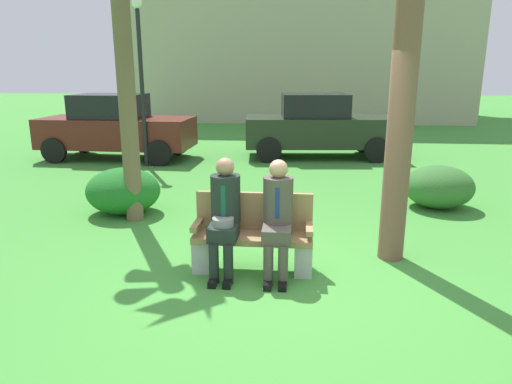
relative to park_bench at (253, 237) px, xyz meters
name	(u,v)px	position (x,y,z in m)	size (l,w,h in m)	color
ground_plane	(280,282)	(0.34, -0.33, -0.40)	(80.00, 80.00, 0.00)	#3F8C35
park_bench	(253,237)	(0.00, 0.00, 0.00)	(1.38, 0.44, 0.90)	#99754C
seated_man_left	(225,211)	(-0.31, -0.12, 0.35)	(0.34, 0.72, 1.34)	#1E2823
seated_man_right	(278,213)	(0.29, -0.12, 0.34)	(0.34, 0.72, 1.33)	#4C473D
shrub_near_bench	(123,191)	(-2.34, 2.01, -0.02)	(1.20, 1.10, 0.75)	#1D6A21
shrub_mid_lawn	(439,187)	(2.89, 2.83, -0.03)	(1.16, 1.06, 0.72)	#346A2D
parked_car_near	(116,127)	(-4.29, 6.64, 0.44)	(3.95, 1.81, 1.68)	#591E19
parked_car_far	(318,126)	(1.00, 7.38, 0.44)	(4.03, 2.00, 1.68)	#232D1E
street_lamp	(141,67)	(-3.22, 5.78, 1.95)	(0.24, 0.24, 3.86)	black
building_backdrop	(301,21)	(0.42, 19.23, 4.18)	(15.69, 8.51, 9.12)	#AEA98A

